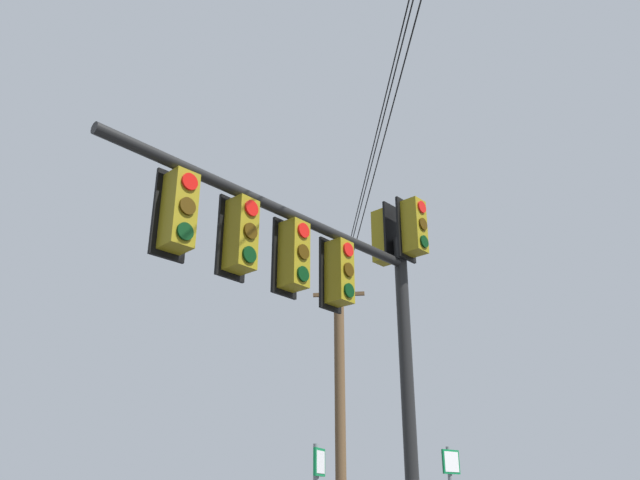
{
  "coord_description": "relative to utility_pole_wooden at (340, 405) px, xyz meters",
  "views": [
    {
      "loc": [
        -4.69,
        7.41,
        2.18
      ],
      "look_at": [
        0.53,
        1.37,
        5.54
      ],
      "focal_mm": 35.42,
      "sensor_mm": 36.0,
      "label": 1
    }
  ],
  "objects": [
    {
      "name": "signal_mast_assembly",
      "position": [
        -8.04,
        9.9,
        -0.26
      ],
      "size": [
        0.97,
        5.54,
        6.79
      ],
      "color": "black",
      "rests_on": "ground"
    },
    {
      "name": "overhead_wire_span",
      "position": [
        -8.9,
        9.24,
        3.9
      ],
      "size": [
        17.82,
        18.49,
        1.07
      ],
      "color": "black"
    },
    {
      "name": "utility_pole_wooden",
      "position": [
        0.0,
        0.0,
        0.0
      ],
      "size": [
        1.55,
        1.12,
        10.23
      ],
      "color": "brown",
      "rests_on": "ground"
    }
  ]
}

